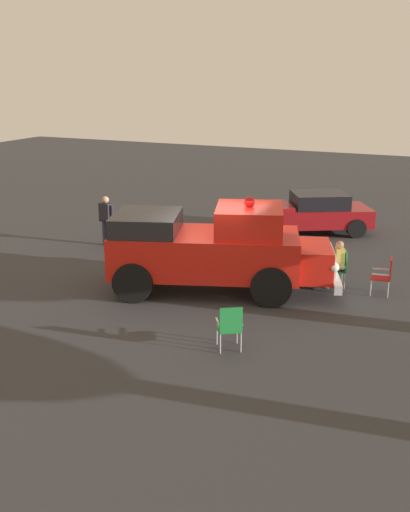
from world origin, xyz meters
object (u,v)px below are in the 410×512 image
lawn_chair_near_truck (340,266)px  spectator_seated (336,262)px  vintage_fire_truck (214,248)px  lawn_chair_spare (230,325)px  classic_hot_rod (310,213)px  lawn_chair_by_car (386,273)px  spectator_standing (106,217)px

lawn_chair_near_truck → spectator_seated: size_ratio=0.79×
vintage_fire_truck → lawn_chair_spare: 3.78m
vintage_fire_truck → classic_hot_rod: bearing=-95.4°
lawn_chair_spare → spectator_seated: spectator_seated is taller
lawn_chair_by_car → lawn_chair_spare: 5.43m
vintage_fire_truck → spectator_standing: vintage_fire_truck is taller
vintage_fire_truck → lawn_chair_by_car: size_ratio=6.21×
vintage_fire_truck → lawn_chair_by_car: bearing=-159.3°
lawn_chair_near_truck → vintage_fire_truck: bearing=30.5°
lawn_chair_near_truck → lawn_chair_spare: size_ratio=1.00×
spectator_seated → spectator_standing: spectator_standing is taller
vintage_fire_truck → spectator_standing: (5.11, -2.64, -0.23)m
classic_hot_rod → lawn_chair_by_car: size_ratio=4.62×
lawn_chair_by_car → lawn_chair_spare: (2.42, 4.86, 0.00)m
lawn_chair_spare → spectator_seated: 5.09m
vintage_fire_truck → lawn_chair_by_car: vintage_fire_truck is taller
vintage_fire_truck → lawn_chair_near_truck: vintage_fire_truck is taller
lawn_chair_spare → spectator_standing: (6.92, -5.90, 0.37)m
classic_hot_rod → spectator_standing: 7.30m
classic_hot_rod → spectator_seated: 5.83m
vintage_fire_truck → lawn_chair_by_car: (-4.23, -1.60, -0.61)m
lawn_chair_near_truck → lawn_chair_spare: same height
lawn_chair_by_car → spectator_seated: size_ratio=0.79×
classic_hot_rod → lawn_chair_spare: (-1.15, 10.37, -0.16)m
lawn_chair_near_truck → lawn_chair_by_car: bearing=172.2°
lawn_chair_near_truck → spectator_seated: bearing=23.3°
classic_hot_rod → spectator_seated: size_ratio=3.65×
lawn_chair_near_truck → lawn_chair_by_car: same height
lawn_chair_by_car → lawn_chair_spare: bearing=63.6°
classic_hot_rod → lawn_chair_by_car: 6.56m
lawn_chair_by_car → spectator_seated: 1.36m
lawn_chair_near_truck → spectator_standing: spectator_standing is taller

